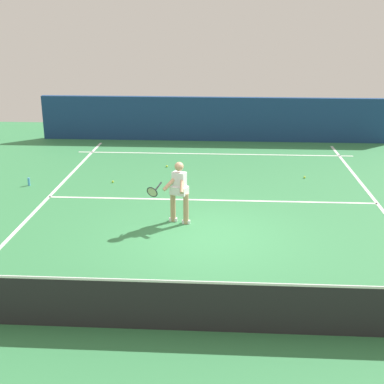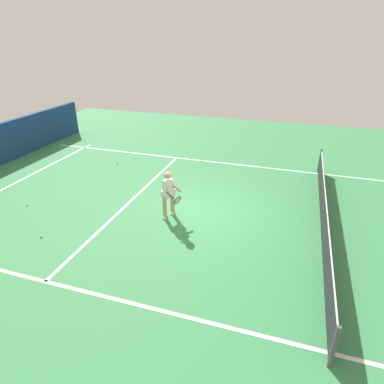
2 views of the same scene
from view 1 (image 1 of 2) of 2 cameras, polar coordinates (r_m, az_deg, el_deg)
ground_plane at (r=12.36m, az=1.65°, el=-4.79°), size 26.31×26.31×0.00m
court_back_wall at (r=21.53m, az=2.54°, el=7.86°), size 14.14×0.24×1.77m
baseline_marking at (r=19.58m, az=2.39°, el=4.13°), size 10.14×0.10×0.01m
service_line_marking at (r=14.70m, az=1.97°, el=-0.87°), size 9.14×0.10×0.01m
sideline_right_marking at (r=13.29m, az=-18.50°, el=-4.06°), size 0.10×18.24×0.01m
court_net at (r=8.69m, az=0.82°, el=-12.20°), size 9.82×0.08×0.99m
tennis_player at (r=12.85m, az=-1.48°, el=0.19°), size 1.01×0.85×1.55m
tennis_ball_near at (r=17.88m, az=-2.73°, el=2.80°), size 0.07×0.07×0.07m
tennis_ball_mid at (r=16.38m, az=-8.54°, el=1.11°), size 0.07×0.07×0.07m
tennis_ball_far at (r=17.01m, az=12.04°, el=1.57°), size 0.07×0.07×0.07m
water_bottle at (r=16.65m, az=-17.18°, el=1.07°), size 0.07×0.07×0.24m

